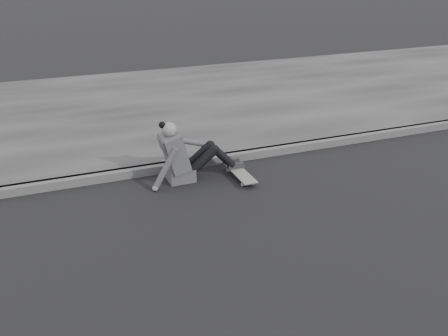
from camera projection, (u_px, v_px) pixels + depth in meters
name	position (u px, v px, depth m)	size (l,w,h in m)	color
ground	(395.00, 230.00, 5.75)	(80.00, 80.00, 0.00)	black
curb	(289.00, 148.00, 7.92)	(24.00, 0.16, 0.12)	#515151
sidewalk	(220.00, 99.00, 10.49)	(24.00, 6.00, 0.12)	#373737
skateboard	(240.00, 173.00, 7.02)	(0.20, 0.78, 0.09)	#9D9D98
seated_woman	(184.00, 155.00, 6.87)	(1.38, 0.46, 0.88)	#47474A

